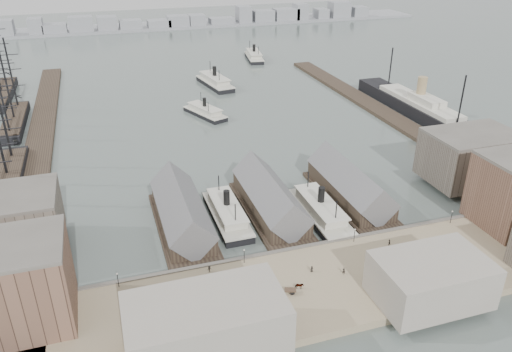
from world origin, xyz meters
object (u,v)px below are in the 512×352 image
object	(u,v)px
tram	(502,231)
horse_cart_left	(188,294)
ferry_docked_west	(227,213)
ocean_steamer	(419,108)
horse_cart_center	(297,287)
horse_cart_right	(377,279)

from	to	relation	value
tram	horse_cart_left	bearing A→B (deg)	179.59
ferry_docked_west	horse_cart_left	size ratio (longest dim) A/B	6.47
ferry_docked_west	tram	xyz separation A→B (m)	(66.28, -34.02, 1.39)
ocean_steamer	tram	bearing A→B (deg)	-112.30
horse_cart_left	horse_cart_center	distance (m)	24.42
ferry_docked_west	horse_cart_right	distance (m)	47.65
tram	horse_cart_right	distance (m)	41.60
ferry_docked_west	tram	distance (m)	74.52
tram	horse_cart_left	xyz separation A→B (m)	(-83.86, 1.85, -0.90)
horse_cart_center	tram	bearing A→B (deg)	-68.27
horse_cart_right	ocean_steamer	bearing A→B (deg)	-39.36
ferry_docked_west	horse_cart_center	world-z (taller)	ferry_docked_west
ferry_docked_west	horse_cart_left	bearing A→B (deg)	-118.65
horse_cart_left	horse_cart_center	xyz separation A→B (m)	(23.82, -5.38, -0.03)
ferry_docked_west	horse_cart_center	distance (m)	38.06
ocean_steamer	tram	world-z (taller)	ocean_steamer
ferry_docked_west	tram	world-z (taller)	ferry_docked_west
ocean_steamer	horse_cart_left	world-z (taller)	ocean_steamer
ferry_docked_west	horse_cart_right	xyz separation A→B (m)	(25.19, -40.44, 0.44)
ocean_steamer	horse_cart_right	bearing A→B (deg)	-128.36
tram	horse_cart_left	distance (m)	83.88
ocean_steamer	horse_cart_left	bearing A→B (deg)	-142.94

